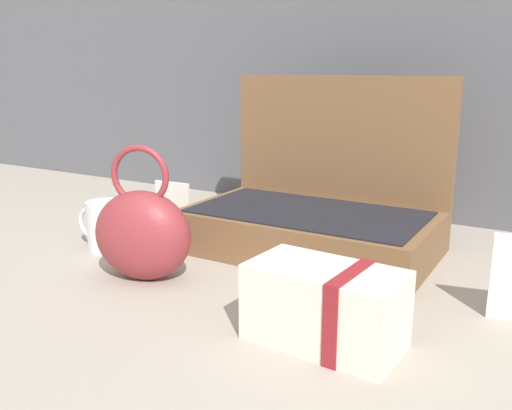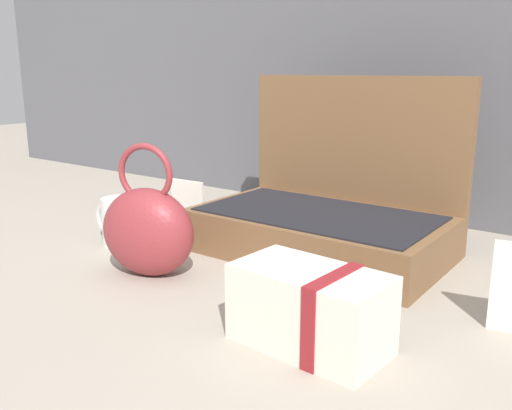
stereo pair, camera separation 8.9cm
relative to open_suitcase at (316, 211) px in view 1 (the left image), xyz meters
name	(u,v)px [view 1 (the left image)]	position (x,y,z in m)	size (l,w,h in m)	color
ground_plane	(263,284)	(0.01, -0.22, -0.08)	(6.00, 6.00, 0.00)	#9E9384
open_suitcase	(316,211)	(0.00, 0.00, 0.00)	(0.48, 0.30, 0.34)	brown
teal_pouch_handbag	(143,233)	(-0.18, -0.31, 0.01)	(0.19, 0.14, 0.24)	maroon
cream_toiletry_bag	(327,306)	(0.18, -0.36, -0.02)	(0.21, 0.12, 0.11)	silver
coffee_mug	(107,225)	(-0.36, -0.22, -0.03)	(0.12, 0.08, 0.10)	silver
poster_card_right	(173,210)	(-0.29, -0.09, -0.01)	(0.09, 0.01, 0.12)	white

